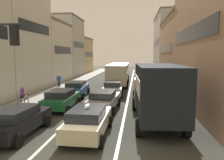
% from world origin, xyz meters
% --- Properties ---
extents(ground_plane, '(140.00, 140.00, 0.00)m').
position_xyz_m(ground_plane, '(0.00, 0.00, 0.00)').
color(ground_plane, '#34362E').
extents(sidewalk_left, '(2.60, 64.00, 0.14)m').
position_xyz_m(sidewalk_left, '(-6.70, 20.00, 0.07)').
color(sidewalk_left, '#A7A7A7').
rests_on(sidewalk_left, ground).
extents(lane_stripe_left, '(0.16, 60.00, 0.01)m').
position_xyz_m(lane_stripe_left, '(-1.70, 20.00, 0.01)').
color(lane_stripe_left, silver).
rests_on(lane_stripe_left, ground).
extents(lane_stripe_right, '(0.16, 60.00, 0.01)m').
position_xyz_m(lane_stripe_right, '(1.70, 20.00, 0.01)').
color(lane_stripe_right, silver).
rests_on(lane_stripe_right, ground).
extents(building_row_left, '(7.20, 43.90, 13.14)m').
position_xyz_m(building_row_left, '(-12.00, 20.62, 5.42)').
color(building_row_left, beige).
rests_on(building_row_left, ground).
extents(building_row_right, '(7.20, 43.90, 12.40)m').
position_xyz_m(building_row_right, '(9.90, 22.78, 5.49)').
color(building_row_right, '#B2ADA3').
rests_on(building_row_right, ground).
extents(removalist_box_truck, '(3.02, 7.81, 3.58)m').
position_xyz_m(removalist_box_truck, '(3.70, 3.47, 1.97)').
color(removalist_box_truck, '#B7B29E').
rests_on(removalist_box_truck, ground).
extents(taxi_centre_lane_front, '(2.09, 4.32, 1.66)m').
position_xyz_m(taxi_centre_lane_front, '(0.06, 0.90, 0.80)').
color(taxi_centre_lane_front, beige).
rests_on(taxi_centre_lane_front, ground).
extents(sedan_left_lane_front, '(2.17, 4.36, 1.49)m').
position_xyz_m(sedan_left_lane_front, '(-3.60, 0.50, 0.80)').
color(sedan_left_lane_front, black).
rests_on(sedan_left_lane_front, ground).
extents(sedan_centre_lane_second, '(2.27, 4.40, 1.49)m').
position_xyz_m(sedan_centre_lane_second, '(0.07, 6.09, 0.80)').
color(sedan_centre_lane_second, gray).
rests_on(sedan_centre_lane_second, ground).
extents(wagon_left_lane_second, '(2.08, 4.31, 1.49)m').
position_xyz_m(wagon_left_lane_second, '(-3.23, 6.10, 0.80)').
color(wagon_left_lane_second, '#19592D').
rests_on(wagon_left_lane_second, ground).
extents(hatchback_centre_lane_third, '(2.23, 4.38, 1.49)m').
position_xyz_m(hatchback_centre_lane_third, '(0.09, 11.92, 0.80)').
color(hatchback_centre_lane_third, beige).
rests_on(hatchback_centre_lane_third, ground).
extents(sedan_left_lane_third, '(2.22, 4.38, 1.49)m').
position_xyz_m(sedan_left_lane_third, '(-3.48, 11.16, 0.80)').
color(sedan_left_lane_third, '#194C8C').
rests_on(sedan_left_lane_third, ground).
extents(sedan_right_lane_behind_truck, '(2.17, 4.35, 1.49)m').
position_xyz_m(sedan_right_lane_behind_truck, '(3.20, 10.24, 0.80)').
color(sedan_right_lane_behind_truck, '#759EB7').
rests_on(sedan_right_lane_behind_truck, ground).
extents(wagon_right_lane_far, '(2.18, 4.36, 1.49)m').
position_xyz_m(wagon_right_lane_far, '(3.49, 16.03, 0.80)').
color(wagon_right_lane_far, '#A51E1E').
rests_on(wagon_right_lane_far, ground).
extents(bus_mid_queue_primary, '(2.94, 10.54, 2.90)m').
position_xyz_m(bus_mid_queue_primary, '(-0.02, 20.09, 1.76)').
color(bus_mid_queue_primary, '#BFB793').
rests_on(bus_mid_queue_primary, ground).
extents(cyclist_on_sidewalk, '(0.50, 1.73, 1.72)m').
position_xyz_m(cyclist_on_sidewalk, '(-6.44, 6.17, 0.85)').
color(cyclist_on_sidewalk, black).
rests_on(cyclist_on_sidewalk, ground).
extents(pedestrian_near_kerb, '(0.47, 0.34, 1.66)m').
position_xyz_m(pedestrian_near_kerb, '(-7.33, 16.61, 0.95)').
color(pedestrian_near_kerb, '#262D47').
rests_on(pedestrian_near_kerb, ground).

